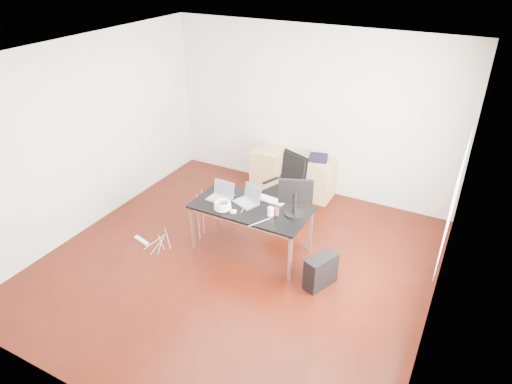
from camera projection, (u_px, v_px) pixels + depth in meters
The scene contains 18 objects.
room_shell at pixel (238, 173), 5.61m from camera, with size 5.00×5.00×5.00m.
desk at pixel (251, 210), 6.23m from camera, with size 1.60×0.80×0.73m.
office_chair at pixel (286, 186), 6.98m from camera, with size 0.62×0.64×1.08m.
filing_cabinet_left at pixel (268, 168), 8.11m from camera, with size 0.50×0.50×0.70m, color tan.
filing_cabinet_right at pixel (318, 179), 7.73m from camera, with size 0.50×0.50×0.70m, color tan.
pc_tower at pixel (321, 271), 5.80m from camera, with size 0.20×0.45×0.44m, color black.
wastebasket at pixel (283, 181), 8.11m from camera, with size 0.24×0.24×0.28m, color black.
power_strip at pixel (142, 241), 6.73m from camera, with size 0.30×0.06×0.04m, color white.
laptop_left at pixel (221, 195), 6.37m from camera, with size 0.34×0.27×0.23m.
laptop_right at pixel (248, 199), 6.27m from camera, with size 0.40×0.36×0.23m.
monitor at pixel (295, 195), 5.90m from camera, with size 0.44×0.26×0.51m.
keyboard at pixel (269, 200), 6.34m from camera, with size 0.44×0.14×0.02m, color white.
cup_white at pixel (270, 212), 5.98m from camera, with size 0.08×0.08×0.12m, color white.
cup_brown at pixel (276, 211), 6.00m from camera, with size 0.08×0.08×0.10m, color maroon.
cable_coil at pixel (223, 206), 6.12m from camera, with size 0.24×0.24×0.11m.
power_adapter at pixel (233, 212), 6.06m from camera, with size 0.07×0.07×0.03m, color white.
speaker at pixel (264, 145), 7.91m from camera, with size 0.09×0.08×0.18m, color #9E9E9E.
navy_garment at pixel (318, 158), 7.55m from camera, with size 0.30×0.24×0.09m, color black.
Camera 1 is at (2.57, -4.33, 3.92)m, focal length 32.00 mm.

